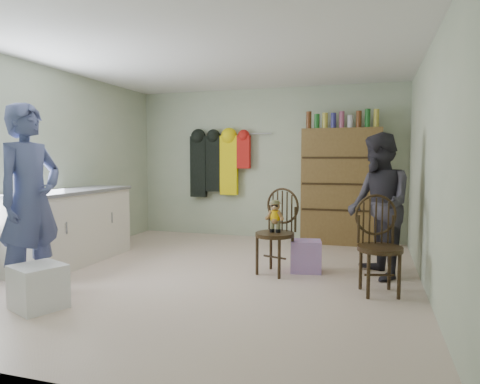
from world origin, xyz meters
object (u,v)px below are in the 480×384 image
(counter, at_px, (71,226))
(dresser, at_px, (341,185))
(chair_far, at_px, (378,241))
(chair_front, at_px, (277,225))

(counter, relative_size, dresser, 0.90)
(chair_far, bearing_deg, dresser, 87.35)
(counter, distance_m, dresser, 3.96)
(chair_front, distance_m, dresser, 2.10)
(chair_front, relative_size, dresser, 0.48)
(chair_far, height_order, dresser, dresser)
(counter, xyz_separation_m, chair_front, (2.62, 0.31, 0.09))
(chair_front, bearing_deg, counter, -154.78)
(chair_front, bearing_deg, dresser, 92.07)
(chair_far, xyz_separation_m, dresser, (-0.53, 2.41, 0.39))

